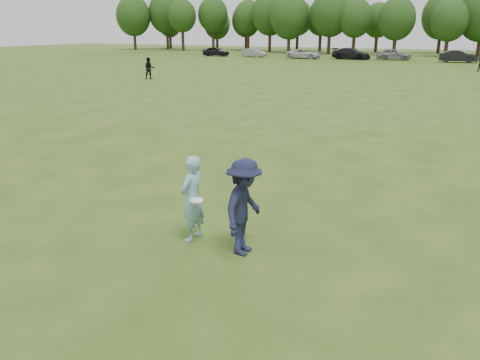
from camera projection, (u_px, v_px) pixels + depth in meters
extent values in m
plane|color=#2D4D15|center=(264.00, 251.00, 9.22)|extent=(200.00, 200.00, 0.00)
imported|color=#81B3C7|center=(192.00, 199.00, 9.44)|extent=(0.45, 0.66, 1.79)
imported|color=#191C38|center=(244.00, 207.00, 8.85)|extent=(0.75, 1.25, 1.90)
imported|color=black|center=(149.00, 68.00, 40.00)|extent=(1.12, 1.12, 1.83)
imported|color=black|center=(216.00, 52.00, 73.41)|extent=(4.32, 2.12, 1.42)
imported|color=gray|center=(254.00, 53.00, 71.37)|extent=(4.10, 1.91, 1.30)
imported|color=silver|center=(304.00, 54.00, 67.29)|extent=(4.98, 2.35, 1.37)
imported|color=black|center=(351.00, 54.00, 65.75)|extent=(5.53, 2.69, 1.55)
imported|color=slate|center=(394.00, 54.00, 64.15)|extent=(4.72, 2.26, 1.56)
imported|color=black|center=(458.00, 56.00, 59.63)|extent=(4.73, 2.02, 1.52)
cylinder|color=white|center=(196.00, 200.00, 9.18)|extent=(0.31, 0.31, 0.05)
cylinder|color=#332114|center=(135.00, 40.00, 95.86)|extent=(0.56, 0.56, 3.63)
ellipsoid|color=#1D3812|center=(133.00, 16.00, 94.40)|extent=(6.88, 6.88, 7.91)
cylinder|color=#332114|center=(168.00, 39.00, 97.14)|extent=(0.56, 0.56, 4.13)
ellipsoid|color=#1D3812|center=(166.00, 13.00, 95.55)|extent=(7.25, 7.25, 8.34)
cylinder|color=#332114|center=(183.00, 40.00, 91.45)|extent=(0.56, 0.56, 4.18)
ellipsoid|color=#1D3812|center=(182.00, 16.00, 90.09)|extent=(5.42, 5.42, 6.23)
cylinder|color=#332114|center=(213.00, 39.00, 92.31)|extent=(0.56, 0.56, 4.26)
ellipsoid|color=#1D3812|center=(213.00, 15.00, 90.89)|extent=(5.79, 5.79, 6.66)
cylinder|color=#332114|center=(248.00, 40.00, 90.77)|extent=(0.56, 0.56, 3.91)
ellipsoid|color=#1D3812|center=(248.00, 17.00, 89.45)|extent=(5.47, 5.47, 6.29)
cylinder|color=#332114|center=(270.00, 41.00, 87.04)|extent=(0.56, 0.56, 3.83)
ellipsoid|color=#1D3812|center=(270.00, 14.00, 85.56)|extent=(6.75, 6.75, 7.76)
cylinder|color=#332114|center=(289.00, 44.00, 82.52)|extent=(0.56, 0.56, 3.25)
ellipsoid|color=#1D3812|center=(289.00, 17.00, 81.13)|extent=(6.76, 6.76, 7.78)
cylinder|color=#332114|center=(329.00, 43.00, 79.76)|extent=(0.56, 0.56, 3.71)
ellipsoid|color=#1D3812|center=(331.00, 13.00, 78.31)|extent=(6.68, 6.68, 7.68)
cylinder|color=#332114|center=(354.00, 44.00, 77.63)|extent=(0.56, 0.56, 3.46)
ellipsoid|color=#1D3812|center=(355.00, 18.00, 76.38)|extent=(5.49, 5.49, 6.31)
cylinder|color=#332114|center=(394.00, 45.00, 74.77)|extent=(0.56, 0.56, 3.14)
ellipsoid|color=#1D3812|center=(397.00, 19.00, 73.52)|extent=(5.78, 5.78, 6.64)
cylinder|color=#332114|center=(446.00, 47.00, 71.29)|extent=(0.56, 0.56, 3.01)
ellipsoid|color=#1D3812|center=(450.00, 20.00, 70.11)|extent=(5.46, 5.46, 6.28)
cylinder|color=#332114|center=(479.00, 46.00, 71.40)|extent=(0.56, 0.56, 3.23)
cylinder|color=#332114|center=(171.00, 41.00, 102.77)|extent=(0.56, 0.56, 2.97)
ellipsoid|color=#1D3812|center=(170.00, 24.00, 101.68)|extent=(4.85, 4.85, 5.58)
cylinder|color=#332114|center=(217.00, 42.00, 99.03)|extent=(0.56, 0.56, 2.73)
ellipsoid|color=#1D3812|center=(217.00, 24.00, 97.89)|extent=(5.45, 5.45, 6.27)
cylinder|color=#332114|center=(246.00, 42.00, 94.38)|extent=(0.56, 0.56, 3.25)
ellipsoid|color=#1D3812|center=(246.00, 20.00, 93.13)|extent=(5.68, 5.68, 6.53)
cylinder|color=#332114|center=(297.00, 41.00, 92.70)|extent=(0.56, 0.56, 3.62)
ellipsoid|color=#1D3812|center=(298.00, 18.00, 91.38)|extent=(5.80, 5.80, 6.67)
cylinder|color=#332114|center=(320.00, 42.00, 88.21)|extent=(0.56, 0.56, 3.61)
ellipsoid|color=#1D3812|center=(321.00, 18.00, 86.92)|extent=(5.58, 5.58, 6.42)
cylinder|color=#332114|center=(376.00, 43.00, 84.34)|extent=(0.56, 0.56, 3.29)
ellipsoid|color=#1D3812|center=(378.00, 20.00, 83.14)|extent=(5.30, 5.30, 6.09)
cylinder|color=#332114|center=(439.00, 44.00, 81.16)|extent=(0.56, 0.56, 3.28)
ellipsoid|color=#1D3812|center=(442.00, 16.00, 79.76)|extent=(6.78, 6.78, 7.79)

